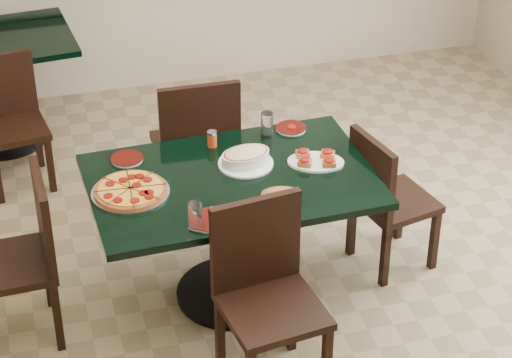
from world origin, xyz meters
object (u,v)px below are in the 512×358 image
object	(u,v)px
main_table	(232,208)
chair_near	(265,286)
pepperoni_pizza	(130,191)
lasagna_casserole	(246,157)
bread_basket	(281,197)
chair_left	(25,250)
back_chair_near	(10,115)
chair_right	(385,195)
bruschetta_platter	(316,159)
chair_far	(197,143)

from	to	relation	value
main_table	chair_near	world-z (taller)	chair_near
chair_near	pepperoni_pizza	distance (m)	0.83
lasagna_casserole	bread_basket	world-z (taller)	lasagna_casserole
chair_left	main_table	bearing A→B (deg)	88.14
back_chair_near	bread_basket	world-z (taller)	bread_basket
chair_near	chair_left	size ratio (longest dim) A/B	1.04
pepperoni_pizza	chair_right	bearing A→B (deg)	1.97
pepperoni_pizza	chair_left	bearing A→B (deg)	-179.97
chair_left	pepperoni_pizza	bearing A→B (deg)	87.86
main_table	bruschetta_platter	distance (m)	0.50
chair_near	chair_left	distance (m)	1.22
main_table	bruschetta_platter	bearing A→B (deg)	0.94
chair_right	main_table	bearing A→B (deg)	79.79
chair_left	pepperoni_pizza	world-z (taller)	chair_left
chair_near	lasagna_casserole	distance (m)	0.78
chair_far	chair_right	world-z (taller)	chair_far
chair_left	bruschetta_platter	xyz separation A→B (m)	(1.51, 0.03, 0.26)
chair_near	back_chair_near	distance (m)	2.38
chair_left	lasagna_casserole	size ratio (longest dim) A/B	3.19
main_table	chair_far	distance (m)	0.72
main_table	lasagna_casserole	xyz separation A→B (m)	(0.10, 0.10, 0.23)
main_table	pepperoni_pizza	size ratio (longest dim) A/B	3.76
lasagna_casserole	bruschetta_platter	distance (m)	0.36
chair_right	bread_basket	xyz separation A→B (m)	(-0.69, -0.33, 0.32)
chair_left	back_chair_near	world-z (taller)	chair_left
lasagna_casserole	bread_basket	bearing A→B (deg)	-90.63
chair_far	chair_left	world-z (taller)	chair_far
main_table	chair_left	distance (m)	1.05
chair_right	chair_near	bearing A→B (deg)	114.49
back_chair_near	main_table	bearing A→B (deg)	-63.86
chair_far	chair_left	distance (m)	1.26
chair_far	back_chair_near	xyz separation A→B (m)	(-1.01, 0.80, -0.09)
lasagna_casserole	bruschetta_platter	world-z (taller)	lasagna_casserole
chair_far	chair_right	distance (m)	1.12
bread_basket	lasagna_casserole	bearing A→B (deg)	111.29
chair_near	chair_left	bearing A→B (deg)	141.97
chair_far	pepperoni_pizza	distance (m)	0.90
main_table	pepperoni_pizza	bearing A→B (deg)	178.92
main_table	chair_left	bearing A→B (deg)	178.62
chair_left	bread_basket	xyz separation A→B (m)	(1.23, -0.28, 0.28)
back_chair_near	bread_basket	bearing A→B (deg)	-64.36
chair_right	back_chair_near	distance (m)	2.40
bread_basket	bruschetta_platter	size ratio (longest dim) A/B	0.62
main_table	chair_right	distance (m)	0.87
chair_far	back_chair_near	size ratio (longest dim) A/B	1.18
main_table	chair_near	xyz separation A→B (m)	(0.00, -0.62, -0.03)
back_chair_near	pepperoni_pizza	xyz separation A→B (m)	(0.52, -1.52, 0.31)
chair_left	bread_basket	bearing A→B (deg)	74.78
chair_near	bread_basket	size ratio (longest dim) A/B	4.42
back_chair_near	bruschetta_platter	world-z (taller)	back_chair_near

